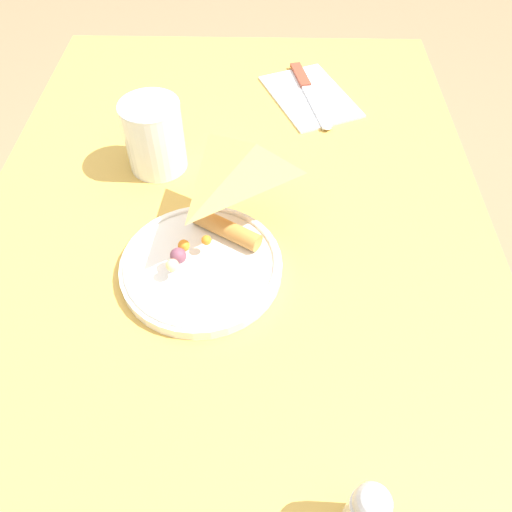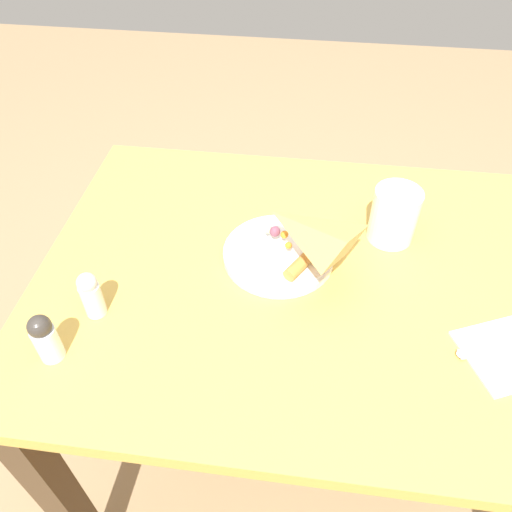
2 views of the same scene
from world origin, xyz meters
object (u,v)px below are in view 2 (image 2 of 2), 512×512
at_px(dining_table, 322,316).
at_px(pepper_shaker, 45,338).
at_px(salt_shaker, 91,294).
at_px(plate_pizza, 278,251).
at_px(milk_glass, 394,216).

bearing_deg(dining_table, pepper_shaker, 28.28).
relative_size(dining_table, salt_shaker, 11.69).
bearing_deg(plate_pizza, dining_table, 158.84).
relative_size(milk_glass, salt_shaker, 1.20).
xyz_separation_m(dining_table, salt_shaker, (0.39, 0.14, 0.17)).
xyz_separation_m(milk_glass, pepper_shaker, (0.55, 0.35, -0.01)).
bearing_deg(milk_glass, pepper_shaker, 32.93).
bearing_deg(dining_table, plate_pizza, -21.16).
distance_m(dining_table, milk_glass, 0.24).
bearing_deg(salt_shaker, dining_table, -160.70).
bearing_deg(milk_glass, dining_table, 46.35).
relative_size(dining_table, plate_pizza, 4.98).
height_order(dining_table, pepper_shaker, pepper_shaker).
bearing_deg(milk_glass, plate_pizza, 21.83).
distance_m(plate_pizza, salt_shaker, 0.34).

